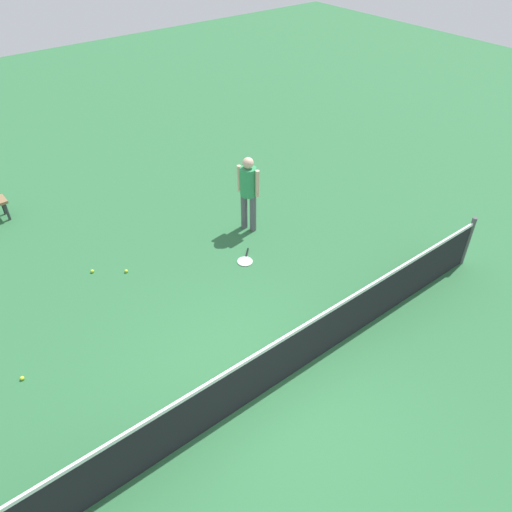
# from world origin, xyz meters

# --- Properties ---
(ground_plane) EXTENTS (40.00, 40.00, 0.00)m
(ground_plane) POSITION_xyz_m (0.00, 0.00, 0.00)
(ground_plane) COLOR #2D6B3D
(court_net) EXTENTS (10.09, 0.09, 1.07)m
(court_net) POSITION_xyz_m (0.00, 0.00, 0.50)
(court_net) COLOR #4C4C51
(court_net) RESTS_ON ground_plane
(player_near_side) EXTENTS (0.44, 0.51, 1.70)m
(player_near_side) POSITION_xyz_m (-2.38, -3.56, 1.01)
(player_near_side) COLOR #595960
(player_near_side) RESTS_ON ground_plane
(tennis_racket_near_player) EXTENTS (0.54, 0.53, 0.03)m
(tennis_racket_near_player) POSITION_xyz_m (-1.63, -2.69, 0.01)
(tennis_racket_near_player) COLOR white
(tennis_racket_near_player) RESTS_ON ground_plane
(tennis_ball_near_player) EXTENTS (0.07, 0.07, 0.07)m
(tennis_ball_near_player) POSITION_xyz_m (0.94, -4.24, 0.03)
(tennis_ball_near_player) COLOR #C6E033
(tennis_ball_near_player) RESTS_ON ground_plane
(tennis_ball_by_net) EXTENTS (0.07, 0.07, 0.07)m
(tennis_ball_by_net) POSITION_xyz_m (2.84, -2.47, 0.03)
(tennis_ball_by_net) COLOR #C6E033
(tennis_ball_by_net) RESTS_ON ground_plane
(tennis_ball_midcourt) EXTENTS (0.07, 0.07, 0.07)m
(tennis_ball_midcourt) POSITION_xyz_m (0.41, -3.84, 0.03)
(tennis_ball_midcourt) COLOR #C6E033
(tennis_ball_midcourt) RESTS_ON ground_plane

